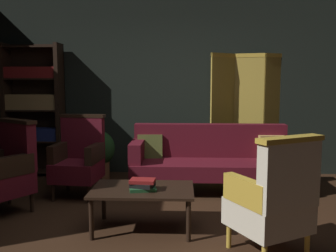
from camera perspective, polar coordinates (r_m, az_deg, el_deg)
The scene contains 13 objects.
ground_plane at distance 3.82m, azimuth -0.50°, elevation -15.76°, with size 10.00×10.00×0.00m, color #331E11.
back_wall at distance 5.98m, azimuth 0.64°, elevation 6.15°, with size 7.20×0.10×2.80m, color black.
folding_screen at distance 5.97m, azimuth 12.27°, elevation 2.01°, with size 1.26×0.37×1.90m.
bookshelf at distance 6.19m, azimuth -19.79°, elevation 2.66°, with size 0.90×0.32×2.05m.
velvet_couch at distance 5.09m, azimuth 6.52°, elevation -4.76°, with size 2.12×0.78×0.88m.
coffee_table at distance 3.75m, azimuth -3.89°, elevation -10.15°, with size 1.00×0.64×0.42m.
armchair_gilt_accent at distance 3.28m, azimuth 15.85°, elevation -10.76°, with size 0.79×0.79×1.04m.
armchair_wing_left at distance 4.95m, azimuth -13.47°, elevation -4.76°, with size 0.64×0.63×1.04m.
armchair_wing_right at distance 4.58m, azimuth -23.60°, elevation -6.08°, with size 0.80×0.80×1.04m.
potted_plant at distance 5.66m, azimuth -10.39°, elevation -3.96°, with size 0.45×0.45×0.74m.
book_green_cloth at distance 3.67m, azimuth -3.90°, elevation -9.48°, with size 0.25×0.19×0.03m, color #1E4C28.
book_black_cloth at distance 3.66m, azimuth -3.91°, elevation -8.93°, with size 0.21×0.17×0.04m, color black.
book_red_leather at distance 3.65m, azimuth -3.91°, elevation -8.36°, with size 0.24×0.16×0.03m, color maroon.
Camera 1 is at (0.17, -3.52, 1.46)m, focal length 39.89 mm.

